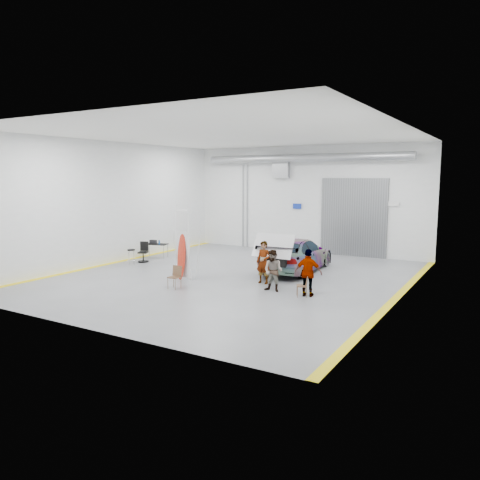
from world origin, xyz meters
The scene contains 13 objects.
ground centered at (0.00, 0.00, 0.00)m, with size 16.00×16.00×0.00m, color slate.
room_shell centered at (0.24, 2.22, 4.08)m, with size 14.02×16.18×6.01m.
sedan_car centered at (1.82, 2.65, 0.75)m, with size 2.12×5.20×1.51m, color silver.
person_a centered at (1.71, -0.40, 0.87)m, with size 0.63×0.41×1.73m, color #816046.
person_b centered at (2.65, -1.39, 0.79)m, with size 0.77×0.59×1.58m, color slate.
person_c centered at (4.06, -1.41, 0.86)m, with size 1.00×0.41×1.73m, color brown.
surfboard_display centered at (-1.48, -1.49, 1.27)m, with size 0.87×0.38×3.14m.
folding_chair_near centered at (-0.83, -2.92, 0.27)m, with size 0.42×0.43×0.87m.
folding_chair_far centered at (3.87, -1.55, 0.24)m, with size 0.49×0.60×0.78m.
shop_stool centered at (-5.71, -0.13, 0.38)m, with size 0.39×0.39×0.77m.
work_table centered at (-6.07, 2.07, 0.75)m, with size 1.30×0.87×0.97m.
office_chair centered at (-5.72, 0.79, 0.44)m, with size 0.58×0.61×1.00m.
trunk_lid centered at (1.82, 0.30, 1.53)m, with size 1.76×1.07×0.04m, color silver.
Camera 1 is at (10.29, -16.79, 4.28)m, focal length 35.00 mm.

